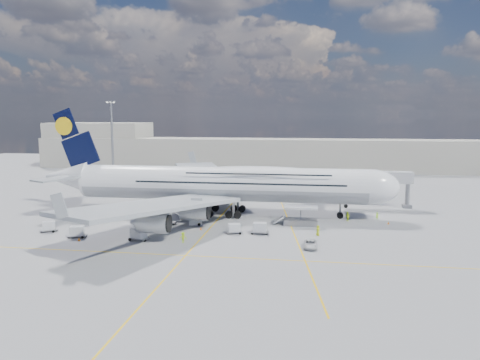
# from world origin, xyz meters

# --- Properties ---
(ground) EXTENTS (300.00, 300.00, 0.00)m
(ground) POSITION_xyz_m (0.00, 0.00, 0.00)
(ground) COLOR gray
(ground) RESTS_ON ground
(taxi_line_main) EXTENTS (0.25, 220.00, 0.01)m
(taxi_line_main) POSITION_xyz_m (0.00, 0.00, 0.01)
(taxi_line_main) COLOR yellow
(taxi_line_main) RESTS_ON ground
(taxi_line_cross) EXTENTS (120.00, 0.25, 0.01)m
(taxi_line_cross) POSITION_xyz_m (0.00, -20.00, 0.01)
(taxi_line_cross) COLOR yellow
(taxi_line_cross) RESTS_ON ground
(taxi_line_diag) EXTENTS (14.16, 99.06, 0.01)m
(taxi_line_diag) POSITION_xyz_m (14.00, 10.00, 0.01)
(taxi_line_diag) COLOR yellow
(taxi_line_diag) RESTS_ON ground
(airliner) EXTENTS (77.26, 79.15, 23.71)m
(airliner) POSITION_xyz_m (0.26, 10.00, 6.87)
(airliner) COLOR white
(airliner) RESTS_ON ground
(jet_bridge) EXTENTS (18.80, 12.10, 8.50)m
(jet_bridge) POSITION_xyz_m (29.81, 20.94, 6.85)
(jet_bridge) COLOR #B7B7BC
(jet_bridge) RESTS_ON ground
(cargo_loader) EXTENTS (8.53, 3.20, 3.67)m
(cargo_loader) POSITION_xyz_m (16.82, 2.89, 1.25)
(cargo_loader) COLOR silver
(cargo_loader) RESTS_ON ground
(light_mast) EXTENTS (3.00, 0.70, 25.50)m
(light_mast) POSITION_xyz_m (-40.00, 45.00, 13.21)
(light_mast) COLOR gray
(light_mast) RESTS_ON ground
(terminal) EXTENTS (180.00, 16.00, 12.00)m
(terminal) POSITION_xyz_m (0.00, 95.00, 6.00)
(terminal) COLOR #B2AD9E
(terminal) RESTS_ON ground
(hangar) EXTENTS (40.00, 22.00, 18.00)m
(hangar) POSITION_xyz_m (-70.00, 100.00, 9.00)
(hangar) COLOR #B2AD9E
(hangar) RESTS_ON ground
(tree_line) EXTENTS (160.00, 6.00, 8.00)m
(tree_line) POSITION_xyz_m (40.00, 140.00, 4.00)
(tree_line) COLOR #193814
(tree_line) RESTS_ON ground
(dolly_row_a) EXTENTS (3.53, 2.47, 2.02)m
(dolly_row_a) POSITION_xyz_m (-21.68, -12.54, 1.09)
(dolly_row_a) COLOR gray
(dolly_row_a) RESTS_ON ground
(dolly_row_b) EXTENTS (3.80, 2.95, 2.14)m
(dolly_row_b) POSITION_xyz_m (-10.29, -12.70, 1.15)
(dolly_row_b) COLOR gray
(dolly_row_b) RESTS_ON ground
(dolly_row_c) EXTENTS (3.51, 2.01, 0.50)m
(dolly_row_c) POSITION_xyz_m (-9.04, -0.40, 0.39)
(dolly_row_c) COLOR gray
(dolly_row_c) RESTS_ON ground
(dolly_back) EXTENTS (3.39, 2.85, 1.89)m
(dolly_back) POSITION_xyz_m (-28.85, -9.44, 1.02)
(dolly_back) COLOR gray
(dolly_back) RESTS_ON ground
(dolly_nose_far) EXTENTS (3.27, 1.80, 2.05)m
(dolly_nose_far) POSITION_xyz_m (9.83, -5.18, 1.10)
(dolly_nose_far) COLOR gray
(dolly_nose_far) RESTS_ON ground
(dolly_nose_near) EXTENTS (3.22, 2.33, 1.83)m
(dolly_nose_near) POSITION_xyz_m (5.24, -5.70, 0.98)
(dolly_nose_near) COLOR gray
(dolly_nose_near) RESTS_ON ground
(baggage_tug) EXTENTS (2.54, 1.43, 1.51)m
(baggage_tug) POSITION_xyz_m (-3.34, -0.36, 0.67)
(baggage_tug) COLOR white
(baggage_tug) RESTS_ON ground
(catering_truck_inner) EXTENTS (6.98, 4.60, 3.85)m
(catering_truck_inner) POSITION_xyz_m (-13.05, 26.65, 1.82)
(catering_truck_inner) COLOR gray
(catering_truck_inner) RESTS_ON ground
(catering_truck_outer) EXTENTS (6.97, 4.67, 3.85)m
(catering_truck_outer) POSITION_xyz_m (-17.87, 36.13, 1.79)
(catering_truck_outer) COLOR gray
(catering_truck_outer) RESTS_ON ground
(service_van) EXTENTS (2.17, 4.58, 1.26)m
(service_van) POSITION_xyz_m (18.96, -12.88, 0.63)
(service_van) COLOR silver
(service_van) RESTS_ON ground
(crew_nose) EXTENTS (0.65, 0.51, 1.56)m
(crew_nose) POSITION_xyz_m (32.48, 9.94, 0.78)
(crew_nose) COLOR #AEFF1A
(crew_nose) RESTS_ON ground
(crew_loader) EXTENTS (1.08, 1.18, 1.95)m
(crew_loader) POSITION_xyz_m (26.31, 7.52, 0.97)
(crew_loader) COLOR #BADD17
(crew_loader) RESTS_ON ground
(crew_wing) EXTENTS (0.57, 1.10, 1.79)m
(crew_wing) POSITION_xyz_m (-13.40, -3.67, 0.89)
(crew_wing) COLOR #AEF119
(crew_wing) RESTS_ON ground
(crew_van) EXTENTS (0.98, 1.10, 1.90)m
(crew_van) POSITION_xyz_m (20.23, -4.93, 0.95)
(crew_van) COLOR #CBDE17
(crew_van) RESTS_ON ground
(crew_tug) EXTENTS (1.30, 0.87, 1.87)m
(crew_tug) POSITION_xyz_m (-2.30, -13.11, 0.94)
(crew_tug) COLOR #B2E518
(crew_tug) RESTS_ON ground
(cone_nose) EXTENTS (0.43, 0.43, 0.55)m
(cone_nose) POSITION_xyz_m (34.13, 6.05, 0.26)
(cone_nose) COLOR orange
(cone_nose) RESTS_ON ground
(cone_wing_left_inner) EXTENTS (0.46, 0.46, 0.59)m
(cone_wing_left_inner) POSITION_xyz_m (-7.72, 28.59, 0.28)
(cone_wing_left_inner) COLOR orange
(cone_wing_left_inner) RESTS_ON ground
(cone_wing_left_outer) EXTENTS (0.44, 0.44, 0.56)m
(cone_wing_left_outer) POSITION_xyz_m (-15.14, 38.37, 0.27)
(cone_wing_left_outer) COLOR orange
(cone_wing_left_outer) RESTS_ON ground
(cone_wing_right_inner) EXTENTS (0.43, 0.43, 0.55)m
(cone_wing_right_inner) POSITION_xyz_m (-1.40, -4.01, 0.26)
(cone_wing_right_inner) COLOR orange
(cone_wing_right_inner) RESTS_ON ground
(cone_wing_right_outer) EXTENTS (0.48, 0.48, 0.61)m
(cone_wing_right_outer) POSITION_xyz_m (-20.25, -14.64, 0.29)
(cone_wing_right_outer) COLOR orange
(cone_wing_right_outer) RESTS_ON ground
(cone_tail) EXTENTS (0.38, 0.38, 0.48)m
(cone_tail) POSITION_xyz_m (-36.50, 2.70, 0.23)
(cone_tail) COLOR orange
(cone_tail) RESTS_ON ground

